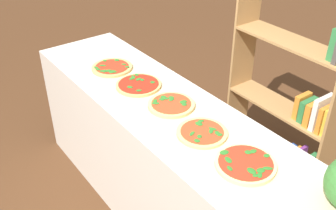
% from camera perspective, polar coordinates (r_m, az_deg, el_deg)
% --- Properties ---
extents(counter, '(2.50, 0.62, 0.90)m').
position_cam_1_polar(counter, '(2.61, -0.00, -8.72)').
color(counter, beige).
rests_on(counter, ground_plane).
extents(parchment_paper, '(2.15, 0.41, 0.00)m').
position_cam_1_polar(parchment_paper, '(2.34, -0.00, -0.39)').
color(parchment_paper, beige).
rests_on(parchment_paper, counter).
extents(pizza_spinach_0, '(0.28, 0.28, 0.03)m').
position_cam_1_polar(pizza_spinach_0, '(2.81, -8.13, 5.39)').
color(pizza_spinach_0, tan).
rests_on(pizza_spinach_0, parchment_paper).
extents(pizza_spinach_1, '(0.29, 0.29, 0.03)m').
position_cam_1_polar(pizza_spinach_1, '(2.57, -4.30, 2.93)').
color(pizza_spinach_1, tan).
rests_on(pizza_spinach_1, parchment_paper).
extents(pizza_spinach_2, '(0.28, 0.28, 0.03)m').
position_cam_1_polar(pizza_spinach_2, '(2.35, 0.46, 0.06)').
color(pizza_spinach_2, '#DBB26B').
rests_on(pizza_spinach_2, parchment_paper).
extents(pizza_spinach_3, '(0.28, 0.28, 0.02)m').
position_cam_1_polar(pizza_spinach_3, '(2.13, 4.96, -3.99)').
color(pizza_spinach_3, '#DBB26B').
rests_on(pizza_spinach_3, parchment_paper).
extents(pizza_spinach_4, '(0.30, 0.30, 0.03)m').
position_cam_1_polar(pizza_spinach_4, '(1.95, 11.17, -8.36)').
color(pizza_spinach_4, '#E5C17F').
rests_on(pizza_spinach_4, parchment_paper).
extents(bookshelf, '(0.92, 0.27, 1.62)m').
position_cam_1_polar(bookshelf, '(3.00, 18.32, 1.06)').
color(bookshelf, '#A87A47').
rests_on(bookshelf, ground_plane).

